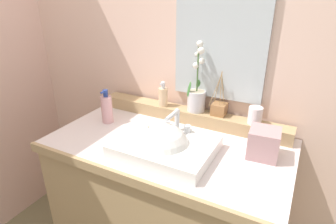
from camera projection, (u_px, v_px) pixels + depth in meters
name	position (u px, v px, depth m)	size (l,w,h in m)	color
wall_back	(204.00, 49.00, 1.58)	(3.15, 0.20, 2.46)	beige
vanity_cabinet	(168.00, 208.00, 1.56)	(1.17, 0.65, 0.85)	tan
back_ledge	(190.00, 116.00, 1.58)	(1.10, 0.10, 0.07)	tan
sink_basin	(164.00, 148.00, 1.28)	(0.44, 0.34, 0.27)	white
soap_bar	(153.00, 124.00, 1.40)	(0.07, 0.04, 0.02)	beige
potted_plant	(197.00, 94.00, 1.52)	(0.10, 0.10, 0.38)	silver
soap_dispenser	(163.00, 96.00, 1.60)	(0.05, 0.05, 0.14)	#E1B88C
tumbler_cup	(255.00, 115.00, 1.39)	(0.07, 0.07, 0.09)	silver
reed_diffuser	(219.00, 109.00, 1.50)	(0.08, 0.10, 0.24)	#9D6B40
lotion_bottle	(107.00, 109.00, 1.56)	(0.06, 0.07, 0.19)	#CF969A
tissue_box	(264.00, 143.00, 1.24)	(0.13, 0.13, 0.13)	#AC8284
mirror	(220.00, 45.00, 1.41)	(0.48, 0.02, 0.56)	silver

